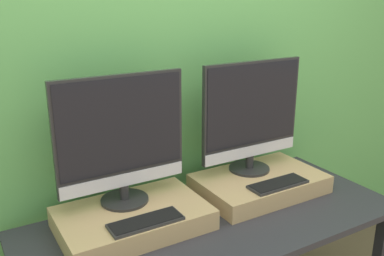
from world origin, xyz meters
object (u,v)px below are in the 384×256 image
at_px(keyboard_left, 146,222).
at_px(monitor_right, 252,115).
at_px(keyboard_right, 278,184).
at_px(monitor_left, 122,138).

relative_size(keyboard_left, monitor_right, 0.53).
bearing_deg(monitor_right, keyboard_right, -90.00).
xyz_separation_m(monitor_right, keyboard_right, (0.00, -0.21, -0.28)).
height_order(monitor_left, keyboard_left, monitor_left).
bearing_deg(monitor_right, keyboard_left, -162.28).
distance_m(keyboard_left, monitor_right, 0.76).
distance_m(monitor_left, keyboard_left, 0.35).
bearing_deg(keyboard_left, monitor_left, 90.00).
bearing_deg(monitor_left, keyboard_left, -90.00).
relative_size(keyboard_left, keyboard_right, 1.00).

